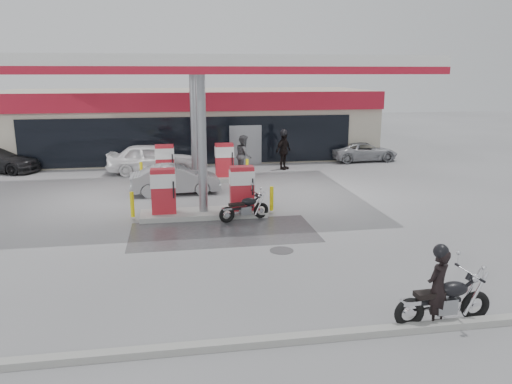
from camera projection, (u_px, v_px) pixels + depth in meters
ground at (208, 233)px, 16.14m from camera, size 90.00×90.00×0.00m
wet_patch at (223, 232)px, 16.22m from camera, size 6.00×3.00×0.00m
drain_cover at (282, 250)px, 14.54m from camera, size 0.70×0.70×0.01m
kerb at (235, 344)px, 9.41m from camera, size 28.00×0.25×0.15m
store_building at (188, 123)px, 30.94m from camera, size 22.00×8.22×4.00m
canopy at (196, 67)px, 19.69m from camera, size 16.00×10.02×5.51m
pump_island_near at (203, 197)px, 17.89m from camera, size 5.14×1.30×1.78m
pump_island_far at (195, 166)px, 23.64m from camera, size 5.14×1.30×1.78m
main_motorcycle at (445, 302)px, 10.22m from camera, size 2.16×0.83×1.11m
biker_main at (438, 288)px, 10.10m from camera, size 0.72×0.65×1.65m
parked_motorcycle at (245, 208)px, 17.43m from camera, size 1.85×0.79×0.97m
sedan_white at (153, 159)px, 25.40m from camera, size 4.68×2.25×1.54m
attendant at (244, 155)px, 24.93m from camera, size 0.87×1.07×2.03m
hatchback_silver at (175, 179)px, 21.20m from camera, size 3.84×1.50×1.24m
parked_car_right at (364, 151)px, 29.13m from camera, size 4.04×2.06×1.09m
biker_walking at (284, 151)px, 26.46m from camera, size 1.20×1.14×2.00m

